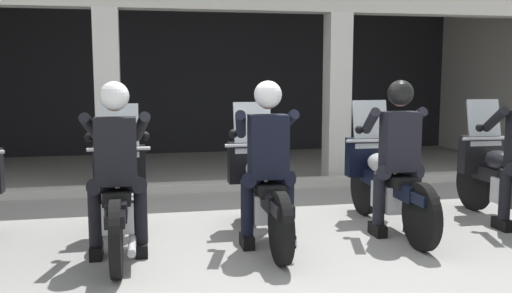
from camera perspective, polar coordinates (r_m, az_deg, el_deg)
The scene contains 10 objects.
ground_plane at distance 8.85m, azimuth -3.76°, elevation -3.38°, with size 80.00×80.00×0.00m, color gray.
station_building at distance 10.52m, azimuth -4.65°, elevation 9.39°, with size 11.39×4.08×3.15m.
kerb_strip at distance 8.13m, azimuth -2.32°, elevation -3.91°, with size 10.89×0.24×0.12m, color #B7B5AD.
motorcycle_left at distance 5.55m, azimuth -13.59°, elevation -4.83°, with size 0.62×2.04×1.35m.
police_officer_left at distance 5.19m, azimuth -13.85°, elevation -0.76°, with size 0.63×0.61×1.58m.
motorcycle_center at distance 5.70m, azimuth 0.53°, elevation -4.28°, with size 0.62×2.04×1.35m.
police_officer_center at distance 5.36m, azimuth 1.15°, elevation -0.30°, with size 0.63×0.61×1.58m.
motorcycle_right at distance 6.25m, azimuth 12.84°, elevation -3.43°, with size 0.62×2.04×1.35m.
police_officer_right at distance 5.93m, azimuth 14.08°, elevation 0.23°, with size 0.63×0.61×1.58m.
motorcycle_far_right at distance 6.88m, azimuth 23.69°, elevation -2.89°, with size 0.62×2.04×1.35m.
Camera 1 is at (-1.17, -5.61, 1.66)m, focal length 39.88 mm.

